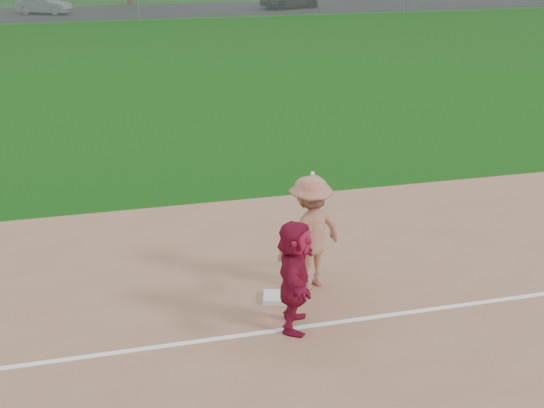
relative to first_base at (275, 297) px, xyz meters
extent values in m
plane|color=#11450D|center=(0.27, -0.18, -0.07)|extent=(160.00, 160.00, 0.00)
cube|color=white|center=(0.27, -0.98, -0.04)|extent=(60.00, 0.10, 0.01)
cube|color=black|center=(0.27, 45.82, -0.06)|extent=(120.00, 10.00, 0.01)
cube|color=silver|center=(0.00, 0.00, 0.00)|extent=(0.52, 0.52, 0.09)
imported|color=maroon|center=(0.09, -0.91, 0.90)|extent=(1.07, 1.84, 1.89)
imported|color=slate|center=(-6.41, 45.46, 0.60)|extent=(4.19, 2.87, 1.31)
imported|color=gray|center=(0.74, 0.38, 1.01)|extent=(1.57, 1.26, 2.12)
sphere|color=silver|center=(0.68, 0.15, 2.21)|extent=(0.08, 0.08, 0.08)
plane|color=#999EA0|center=(0.27, 39.82, 0.93)|extent=(110.00, 0.00, 110.00)
cylinder|color=gray|center=(0.27, 39.82, 0.93)|extent=(0.08, 0.08, 2.00)
camera|label=1|loc=(-2.60, -10.19, 6.07)|focal=45.00mm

